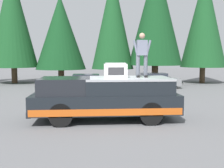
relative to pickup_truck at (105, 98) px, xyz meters
name	(u,v)px	position (x,y,z in m)	size (l,w,h in m)	color
ground_plane	(118,120)	(-0.05, -0.48, -0.87)	(90.00, 90.00, 0.00)	slate
pickup_truck	(105,98)	(0.00, 0.00, 0.00)	(2.01, 5.54, 1.65)	black
compressor_unit	(115,70)	(-0.06, -0.38, 1.05)	(0.65, 0.84, 0.56)	white
person_on_truck_bed	(142,54)	(0.04, -1.41, 1.68)	(0.29, 0.72, 1.69)	#4C515B
parked_car_grey	(153,81)	(10.37, -4.22, -0.29)	(1.64, 4.10, 1.16)	gray
parked_car_black	(85,82)	(9.49, 0.99, -0.29)	(1.64, 4.10, 1.16)	black
conifer_far_left	(204,19)	(14.03, -9.69, 4.95)	(4.05, 4.05, 10.20)	#4C3826
conifer_left	(156,13)	(13.79, -5.19, 5.38)	(4.76, 4.76, 10.86)	#4C3826
conifer_center_left	(113,21)	(14.09, -1.39, 4.71)	(3.74, 3.74, 9.85)	#4C3826
conifer_center_right	(60,33)	(15.15, 3.32, 3.74)	(4.59, 4.59, 7.99)	#4C3826
conifer_right	(12,17)	(15.10, 7.55, 5.05)	(4.28, 4.28, 10.40)	#4C3826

